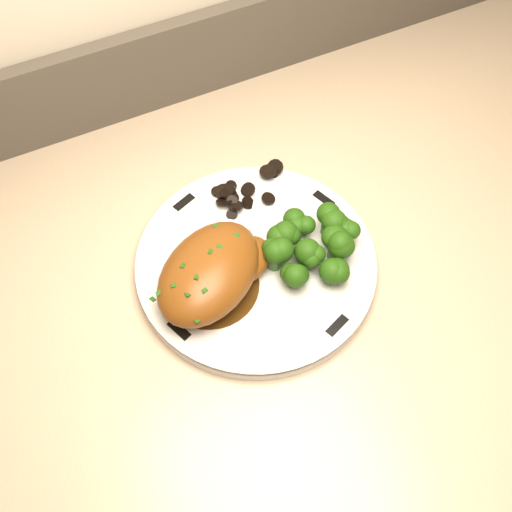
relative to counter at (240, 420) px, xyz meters
name	(u,v)px	position (x,y,z in m)	size (l,w,h in m)	color
counter	(240,420)	(0.00, 0.00, 0.00)	(2.06, 0.68, 1.01)	brown
plate	(256,265)	(0.04, 0.02, 0.45)	(0.27, 0.27, 0.02)	silver
rim_accent_0	(324,199)	(0.15, 0.06, 0.46)	(0.03, 0.01, 0.00)	black
rim_accent_1	(184,202)	(0.00, 0.13, 0.46)	(0.03, 0.01, 0.00)	black
rim_accent_2	(179,330)	(-0.07, -0.02, 0.46)	(0.03, 0.01, 0.00)	black
rim_accent_3	(337,326)	(0.08, -0.09, 0.46)	(0.03, 0.01, 0.00)	black
gravy_pool	(210,285)	(-0.02, 0.01, 0.46)	(0.11, 0.11, 0.00)	#3D240B
chicken_breast	(213,271)	(-0.01, 0.01, 0.49)	(0.17, 0.16, 0.05)	brown
mushroom_pile	(259,197)	(0.08, 0.10, 0.46)	(0.08, 0.06, 0.02)	black
broccoli_florets	(312,245)	(0.10, 0.00, 0.48)	(0.11, 0.10, 0.04)	#3D7130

